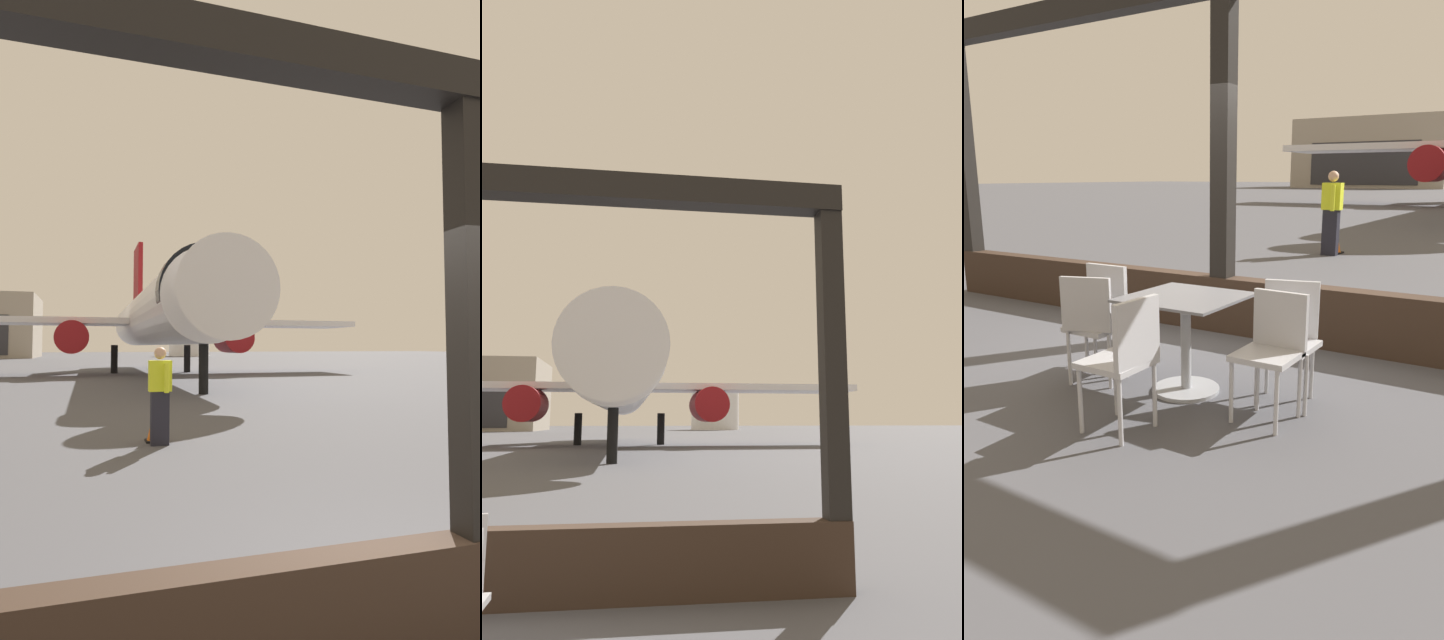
% 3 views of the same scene
% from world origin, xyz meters
% --- Properties ---
extents(window_frame, '(8.45, 0.24, 3.55)m').
position_xyz_m(window_frame, '(0.00, 0.00, 1.29)').
color(window_frame, '#38281E').
rests_on(window_frame, ground).
extents(dining_table, '(0.82, 0.82, 0.76)m').
position_xyz_m(dining_table, '(0.66, -1.70, 0.45)').
color(dining_table, slate).
rests_on(dining_table, ground).
extents(cafe_chair_window_left, '(0.49, 0.49, 0.89)m').
position_xyz_m(cafe_chair_window_left, '(-0.07, -1.94, 0.53)').
color(cafe_chair_window_left, '#B2B2B7').
rests_on(cafe_chair_window_left, ground).
extents(cafe_chair_window_right, '(0.46, 0.46, 0.89)m').
position_xyz_m(cafe_chair_window_right, '(1.39, -1.46, 0.53)').
color(cafe_chair_window_right, '#B2B2B7').
rests_on(cafe_chair_window_right, ground).
extents(cafe_chair_aisle_left, '(0.41, 0.41, 0.90)m').
position_xyz_m(cafe_chair_aisle_left, '(0.74, -2.51, 0.54)').
color(cafe_chair_aisle_left, '#B2B2B7').
rests_on(cafe_chair_aisle_left, ground).
extents(cafe_chair_aisle_right, '(0.40, 0.40, 0.93)m').
position_xyz_m(cafe_chair_aisle_right, '(-0.10, -1.62, 0.56)').
color(cafe_chair_aisle_right, '#B2B2B7').
rests_on(cafe_chair_aisle_right, ground).
extents(cafe_chair_side_extra, '(0.41, 0.41, 0.87)m').
position_xyz_m(cafe_chair_side_extra, '(1.42, -1.79, 0.53)').
color(cafe_chair_side_extra, '#B2B2B7').
rests_on(cafe_chair_side_extra, ground).
extents(ground_crew_worker, '(0.40, 0.54, 1.74)m').
position_xyz_m(ground_crew_worker, '(-1.05, 6.40, 0.90)').
color(ground_crew_worker, black).
rests_on(ground_crew_worker, ground).
extents(traffic_cone, '(0.36, 0.36, 0.66)m').
position_xyz_m(traffic_cone, '(-1.08, 6.75, 0.32)').
color(traffic_cone, orange).
rests_on(traffic_cone, ground).
extents(distant_hangar, '(21.22, 16.19, 9.56)m').
position_xyz_m(distant_hangar, '(-20.33, 81.95, 4.78)').
color(distant_hangar, '#9E9384').
rests_on(distant_hangar, ground).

